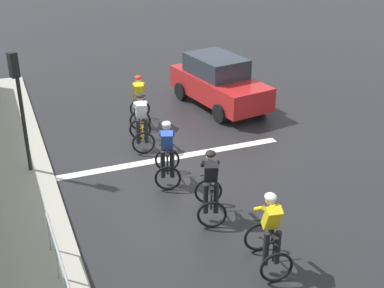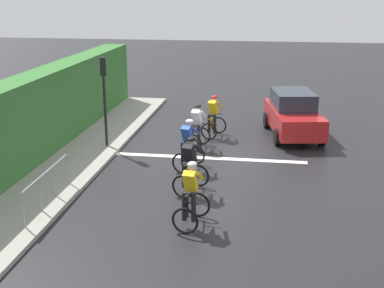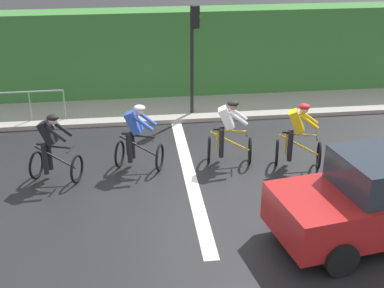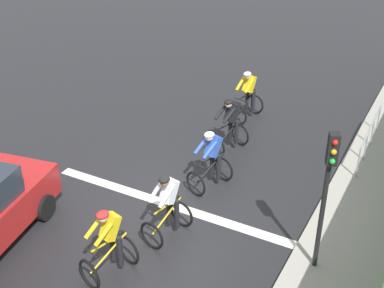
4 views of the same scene
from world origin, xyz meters
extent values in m
plane|color=black|center=(0.00, 0.00, 0.00)|extent=(80.00, 80.00, 0.00)
cube|color=#9E998E|center=(4.58, 2.00, 0.06)|extent=(2.80, 21.88, 0.12)
cube|color=silver|center=(0.00, 0.04, 0.00)|extent=(7.00, 0.30, 0.01)
torus|color=black|center=(-0.40, 4.80, 0.34)|extent=(0.68, 0.17, 0.68)
torus|color=black|center=(-0.23, 5.80, 0.34)|extent=(0.68, 0.17, 0.68)
cylinder|color=black|center=(-0.31, 5.30, 0.59)|extent=(0.21, 0.98, 0.51)
cylinder|color=black|center=(-0.26, 5.60, 0.62)|extent=(0.04, 0.04, 0.55)
cylinder|color=black|center=(-0.32, 5.25, 0.87)|extent=(0.16, 0.71, 0.04)
cube|color=black|center=(-0.26, 5.60, 0.91)|extent=(0.13, 0.23, 0.04)
cylinder|color=black|center=(-0.38, 4.90, 0.84)|extent=(0.42, 0.10, 0.03)
cube|color=yellow|center=(-0.30, 5.40, 1.21)|extent=(0.36, 0.45, 0.57)
sphere|color=beige|center=(-0.32, 5.25, 1.52)|extent=(0.20, 0.20, 0.20)
ellipsoid|color=silver|center=(-0.32, 5.25, 1.59)|extent=(0.28, 0.32, 0.14)
cylinder|color=black|center=(-0.16, 5.48, 0.57)|extent=(0.12, 0.12, 0.74)
cylinder|color=black|center=(-0.40, 5.52, 0.57)|extent=(0.12, 0.12, 0.74)
cylinder|color=yellow|center=(-0.19, 5.09, 1.26)|extent=(0.17, 0.49, 0.37)
cylinder|color=yellow|center=(-0.50, 5.15, 1.26)|extent=(0.17, 0.49, 0.37)
torus|color=black|center=(-0.14, 2.68, 0.34)|extent=(0.66, 0.27, 0.68)
torus|color=black|center=(0.19, 3.65, 0.34)|extent=(0.66, 0.27, 0.68)
cylinder|color=black|center=(0.03, 3.17, 0.59)|extent=(0.36, 0.95, 0.51)
cylinder|color=black|center=(0.12, 3.46, 0.62)|extent=(0.04, 0.04, 0.55)
cylinder|color=black|center=(0.01, 3.12, 0.87)|extent=(0.27, 0.69, 0.04)
cube|color=black|center=(0.12, 3.46, 0.91)|extent=(0.17, 0.24, 0.04)
cylinder|color=black|center=(-0.10, 2.78, 0.84)|extent=(0.41, 0.16, 0.03)
cube|color=black|center=(0.06, 3.26, 1.21)|extent=(0.42, 0.48, 0.57)
sphere|color=beige|center=(0.01, 3.12, 1.52)|extent=(0.20, 0.20, 0.20)
ellipsoid|color=black|center=(0.01, 3.12, 1.59)|extent=(0.32, 0.34, 0.14)
cylinder|color=black|center=(0.21, 3.32, 0.57)|extent=(0.12, 0.12, 0.74)
cylinder|color=black|center=(-0.02, 3.40, 0.57)|extent=(0.12, 0.12, 0.74)
cylinder|color=black|center=(0.12, 2.94, 1.26)|extent=(0.24, 0.48, 0.37)
cylinder|color=black|center=(-0.18, 3.04, 1.26)|extent=(0.24, 0.48, 0.37)
torus|color=black|center=(0.24, 0.73, 0.34)|extent=(0.66, 0.27, 0.68)
torus|color=black|center=(0.56, 1.70, 0.34)|extent=(0.66, 0.27, 0.68)
cylinder|color=black|center=(0.40, 1.21, 0.59)|extent=(0.35, 0.95, 0.51)
cylinder|color=black|center=(0.49, 1.50, 0.62)|extent=(0.04, 0.04, 0.55)
cylinder|color=black|center=(0.38, 1.16, 0.87)|extent=(0.27, 0.69, 0.04)
cube|color=black|center=(0.49, 1.50, 0.91)|extent=(0.16, 0.24, 0.04)
cylinder|color=black|center=(0.27, 0.82, 0.84)|extent=(0.41, 0.16, 0.03)
cube|color=#2D51B7|center=(0.43, 1.31, 1.21)|extent=(0.41, 0.48, 0.57)
sphere|color=beige|center=(0.38, 1.16, 1.52)|extent=(0.20, 0.20, 0.20)
ellipsoid|color=silver|center=(0.38, 1.16, 1.59)|extent=(0.32, 0.34, 0.14)
cylinder|color=black|center=(0.57, 1.37, 0.57)|extent=(0.12, 0.12, 0.74)
cylinder|color=black|center=(0.35, 1.44, 0.57)|extent=(0.12, 0.12, 0.74)
cylinder|color=#2D51B7|center=(0.49, 0.99, 1.26)|extent=(0.24, 0.48, 0.37)
cylinder|color=#2D51B7|center=(0.19, 1.09, 1.26)|extent=(0.24, 0.48, 0.37)
torus|color=black|center=(0.33, -1.54, 0.34)|extent=(0.68, 0.19, 0.68)
torus|color=black|center=(0.52, -0.54, 0.34)|extent=(0.68, 0.19, 0.68)
cylinder|color=gold|center=(0.42, -1.04, 0.59)|extent=(0.23, 0.98, 0.51)
cylinder|color=gold|center=(0.48, -0.74, 0.62)|extent=(0.04, 0.04, 0.55)
cylinder|color=gold|center=(0.41, -1.09, 0.87)|extent=(0.18, 0.71, 0.04)
cube|color=black|center=(0.48, -0.74, 0.91)|extent=(0.14, 0.24, 0.04)
cylinder|color=black|center=(0.35, -1.44, 0.84)|extent=(0.42, 0.11, 0.03)
cube|color=white|center=(0.44, -0.94, 1.21)|extent=(0.37, 0.46, 0.57)
sphere|color=#9E7051|center=(0.41, -1.09, 1.52)|extent=(0.20, 0.20, 0.20)
ellipsoid|color=black|center=(0.41, -1.09, 1.59)|extent=(0.29, 0.32, 0.14)
cylinder|color=black|center=(0.58, -0.86, 0.57)|extent=(0.12, 0.12, 0.74)
cylinder|color=black|center=(0.35, -0.81, 0.57)|extent=(0.12, 0.12, 0.74)
cylinder|color=white|center=(0.55, -1.25, 1.26)|extent=(0.18, 0.49, 0.37)
cylinder|color=white|center=(0.23, -1.19, 1.26)|extent=(0.18, 0.49, 0.37)
torus|color=black|center=(-0.14, -3.16, 0.34)|extent=(0.67, 0.24, 0.68)
torus|color=black|center=(0.14, -2.18, 0.34)|extent=(0.67, 0.24, 0.68)
cylinder|color=gold|center=(0.00, -2.67, 0.59)|extent=(0.31, 0.96, 0.51)
cylinder|color=gold|center=(0.08, -2.37, 0.62)|extent=(0.04, 0.04, 0.55)
cylinder|color=gold|center=(-0.02, -2.72, 0.87)|extent=(0.24, 0.70, 0.04)
cube|color=black|center=(0.08, -2.37, 0.91)|extent=(0.16, 0.24, 0.04)
cylinder|color=black|center=(-0.11, -3.06, 0.84)|extent=(0.41, 0.15, 0.03)
cube|color=yellow|center=(0.03, -2.57, 1.21)|extent=(0.40, 0.48, 0.57)
sphere|color=beige|center=(-0.02, -2.72, 1.52)|extent=(0.20, 0.20, 0.20)
ellipsoid|color=red|center=(-0.02, -2.72, 1.59)|extent=(0.31, 0.34, 0.14)
cylinder|color=black|center=(0.17, -2.51, 0.57)|extent=(0.12, 0.12, 0.74)
cylinder|color=black|center=(-0.06, -2.44, 0.57)|extent=(0.12, 0.12, 0.74)
cylinder|color=yellow|center=(0.10, -2.89, 1.26)|extent=(0.22, 0.48, 0.37)
cylinder|color=yellow|center=(-0.21, -2.80, 1.26)|extent=(0.22, 0.48, 0.37)
cube|color=#B21E1E|center=(-3.11, -3.23, 0.70)|extent=(2.37, 4.33, 0.80)
cube|color=#262D38|center=(-3.06, -3.48, 1.43)|extent=(1.84, 2.36, 0.66)
cylinder|color=black|center=(-4.14, -2.12, 0.32)|extent=(0.33, 0.67, 0.64)
cylinder|color=black|center=(-2.50, -1.84, 0.32)|extent=(0.33, 0.67, 0.64)
cylinder|color=black|center=(-3.71, -4.63, 0.32)|extent=(0.33, 0.67, 0.64)
cylinder|color=black|center=(-2.07, -4.34, 0.32)|extent=(0.33, 0.67, 0.64)
cube|color=#EAEACC|center=(-3.95, -1.34, 0.80)|extent=(0.29, 0.13, 0.16)
cube|color=#EAEACC|center=(-2.95, -1.17, 0.80)|extent=(0.29, 0.13, 0.16)
cylinder|color=black|center=(3.72, -0.50, 1.35)|extent=(0.10, 0.10, 2.70)
cube|color=black|center=(3.76, -0.59, 3.02)|extent=(0.26, 0.26, 0.64)
sphere|color=red|center=(3.80, -0.70, 3.22)|extent=(0.11, 0.11, 0.11)
sphere|color=orange|center=(3.80, -0.70, 3.02)|extent=(0.11, 0.11, 0.11)
sphere|color=green|center=(3.80, -0.70, 2.82)|extent=(0.11, 0.11, 0.11)
cylinder|color=#999EA3|center=(3.68, 4.78, 1.00)|extent=(0.10, 2.95, 0.05)
cylinder|color=#999EA3|center=(3.71, 3.31, 0.50)|extent=(0.04, 0.04, 1.00)
cylinder|color=#999EA3|center=(3.69, 4.29, 0.50)|extent=(0.04, 0.04, 1.00)
camera|label=1|loc=(4.27, 12.74, 6.84)|focal=49.11mm
camera|label=2|loc=(-2.06, 16.88, 5.74)|focal=48.03mm
camera|label=3|loc=(-11.19, 1.37, 5.92)|focal=48.87mm
camera|label=4|loc=(5.42, -9.20, 7.93)|focal=49.65mm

